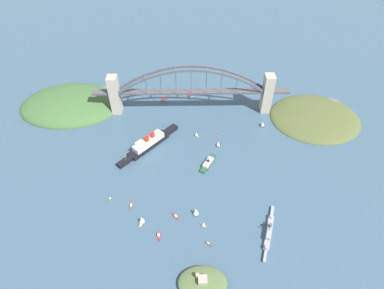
{
  "coord_description": "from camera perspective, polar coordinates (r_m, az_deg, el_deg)",
  "views": [
    {
      "loc": [
        4.51,
        378.43,
        295.94
      ],
      "look_at": [
        0.0,
        79.0,
        8.0
      ],
      "focal_mm": 30.75,
      "sensor_mm": 36.0,
      "label": 1
    }
  ],
  "objects": [
    {
      "name": "seaplane_second_in_formation",
      "position": [
        507.67,
        -0.3,
        8.49
      ],
      "size": [
        8.09,
        9.63,
        4.79
      ],
      "color": "#B7B7B2",
      "rests_on": "ground"
    },
    {
      "name": "fort_island_mid_harbor",
      "position": [
        318.26,
        1.84,
        -22.81
      ],
      "size": [
        44.28,
        32.29,
        12.28
      ],
      "color": "#4C6038",
      "rests_on": "ground"
    },
    {
      "name": "small_boat_1",
      "position": [
        355.63,
        -2.89,
        -12.3
      ],
      "size": [
        7.79,
        8.78,
        2.26
      ],
      "color": "#B2231E",
      "rests_on": "ground"
    },
    {
      "name": "headland_east_shore",
      "position": [
        523.08,
        -19.95,
        6.5
      ],
      "size": [
        147.89,
        109.84,
        31.7
      ],
      "color": "#3D6033",
      "rests_on": "ground"
    },
    {
      "name": "small_boat_3",
      "position": [
        347.09,
        1.98,
        -13.64
      ],
      "size": [
        6.24,
        5.87,
        6.99
      ],
      "color": "gold",
      "rests_on": "ground"
    },
    {
      "name": "ground_plane",
      "position": [
        480.42,
        -0.14,
        5.85
      ],
      "size": [
        1400.0,
        1400.0,
        0.0
      ],
      "primitive_type": "plane",
      "color": "#385166"
    },
    {
      "name": "small_boat_7",
      "position": [
        379.27,
        -14.07,
        -9.14
      ],
      "size": [
        6.69,
        5.39,
        2.14
      ],
      "color": "#2D6B3D",
      "rests_on": "ground"
    },
    {
      "name": "small_boat_5",
      "position": [
        353.2,
        0.67,
        -11.52
      ],
      "size": [
        9.3,
        9.15,
        11.4
      ],
      "color": "#2D6B3D",
      "rests_on": "ground"
    },
    {
      "name": "harbor_ferry_steamer",
      "position": [
        401.04,
        2.79,
        -3.26
      ],
      "size": [
        21.42,
        31.1,
        7.64
      ],
      "color": "#23512D",
      "rests_on": "ground"
    },
    {
      "name": "small_boat_9",
      "position": [
        369.36,
        -10.48,
        -10.28
      ],
      "size": [
        3.34,
        12.6,
        2.03
      ],
      "color": "brown",
      "rests_on": "ground"
    },
    {
      "name": "headland_west_shore",
      "position": [
        500.21,
        20.59,
        4.4
      ],
      "size": [
        125.9,
        112.82,
        17.63
      ],
      "color": "#4C562D",
      "rests_on": "ground"
    },
    {
      "name": "small_boat_8",
      "position": [
        437.08,
        0.76,
        1.83
      ],
      "size": [
        6.25,
        6.59,
        6.94
      ],
      "color": "gold",
      "rests_on": "ground"
    },
    {
      "name": "small_boat_10",
      "position": [
        461.35,
        12.13,
        3.52
      ],
      "size": [
        7.37,
        7.27,
        9.28
      ],
      "color": "black",
      "rests_on": "ground"
    },
    {
      "name": "naval_cruiser",
      "position": [
        351.69,
        13.21,
        -14.5
      ],
      "size": [
        23.16,
        63.74,
        16.64
      ],
      "color": "gray",
      "rests_on": "ground"
    },
    {
      "name": "ocean_liner",
      "position": [
        424.22,
        -7.51,
        0.23
      ],
      "size": [
        73.86,
        79.05,
        18.27
      ],
      "color": "black",
      "rests_on": "ground"
    },
    {
      "name": "channel_marker_buoy",
      "position": [
        442.61,
        4.36,
        1.96
      ],
      "size": [
        2.2,
        2.2,
        2.75
      ],
      "color": "red",
      "rests_on": "ground"
    },
    {
      "name": "seaplane_taxiing_near_bridge",
      "position": [
        501.9,
        -4.83,
        7.84
      ],
      "size": [
        8.62,
        10.03,
        4.88
      ],
      "color": "#B7B7B2",
      "rests_on": "ground"
    },
    {
      "name": "small_boat_6",
      "position": [
        351.85,
        -8.74,
        -12.75
      ],
      "size": [
        7.06,
        10.32,
        10.52
      ],
      "color": "gold",
      "rests_on": "ground"
    },
    {
      "name": "small_boat_2",
      "position": [
        338.72,
        2.87,
        -16.81
      ],
      "size": [
        7.09,
        5.22,
        2.36
      ],
      "color": "brown",
      "rests_on": "ground"
    },
    {
      "name": "small_boat_4",
      "position": [
        344.39,
        -5.8,
        -15.49
      ],
      "size": [
        4.19,
        11.3,
        2.2
      ],
      "color": "#B2231E",
      "rests_on": "ground"
    },
    {
      "name": "harbor_arch_bridge",
      "position": [
        461.15,
        -0.15,
        9.03
      ],
      "size": [
        273.83,
        15.79,
        71.98
      ],
      "color": "#ADA38E",
      "rests_on": "ground"
    },
    {
      "name": "small_boat_0",
      "position": [
        423.8,
        4.59,
        0.13
      ],
      "size": [
        7.34,
        6.91,
        8.16
      ],
      "color": "black",
      "rests_on": "ground"
    }
  ]
}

